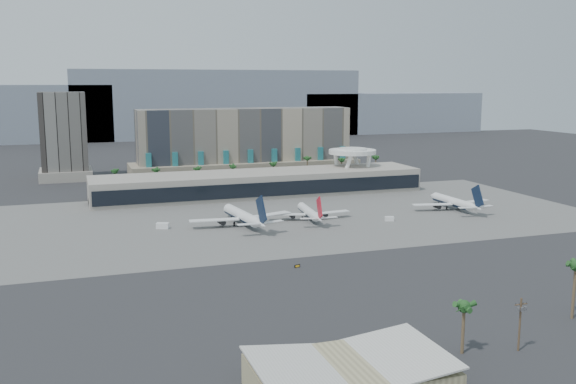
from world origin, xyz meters
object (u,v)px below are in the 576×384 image
object	(u,v)px
service_vehicle_a	(163,226)
service_vehicle_b	(389,219)
airliner_centre	(309,212)
airliner_right	(454,202)
airliner_left	(243,216)
utility_pole	(520,320)
taxiway_sign	(297,266)

from	to	relation	value
service_vehicle_a	service_vehicle_b	bearing A→B (deg)	11.39
airliner_centre	airliner_right	world-z (taller)	airliner_right
airliner_right	airliner_left	bearing A→B (deg)	179.51
utility_pole	service_vehicle_b	size ratio (longest dim) A/B	3.27
service_vehicle_a	airliner_centre	bearing A→B (deg)	18.33
airliner_right	taxiway_sign	size ratio (longest dim) A/B	19.59
utility_pole	service_vehicle_a	distance (m)	155.08
airliner_centre	airliner_left	bearing A→B (deg)	-170.90
service_vehicle_a	taxiway_sign	size ratio (longest dim) A/B	2.30
taxiway_sign	service_vehicle_b	bearing A→B (deg)	23.63
utility_pole	airliner_centre	distance (m)	140.81
airliner_left	airliner_centre	bearing A→B (deg)	-3.63
airliner_left	service_vehicle_b	distance (m)	61.82
taxiway_sign	utility_pole	bearing A→B (deg)	-89.58
airliner_centre	airliner_right	distance (m)	70.53
utility_pole	airliner_left	bearing A→B (deg)	100.13
service_vehicle_b	taxiway_sign	size ratio (longest dim) A/B	1.74
utility_pole	airliner_right	size ratio (longest dim) A/B	0.29
taxiway_sign	airliner_left	bearing A→B (deg)	73.39
utility_pole	airliner_left	world-z (taller)	airliner_left
airliner_centre	taxiway_sign	distance (m)	71.20
airliner_left	taxiway_sign	world-z (taller)	airliner_left
airliner_centre	utility_pole	bearing A→B (deg)	-85.80
utility_pole	service_vehicle_a	bearing A→B (deg)	111.46
utility_pole	airliner_centre	bearing A→B (deg)	88.10
airliner_right	taxiway_sign	world-z (taller)	airliner_right
utility_pole	airliner_right	xyz separation A→B (m)	(75.19, 139.82, -3.55)
airliner_right	service_vehicle_a	xyz separation A→B (m)	(-131.89, 4.40, -2.41)
airliner_left	utility_pole	bearing A→B (deg)	-86.51
utility_pole	service_vehicle_b	distance (m)	132.58
airliner_right	service_vehicle_b	bearing A→B (deg)	-163.54
airliner_left	airliner_right	bearing A→B (deg)	-6.24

